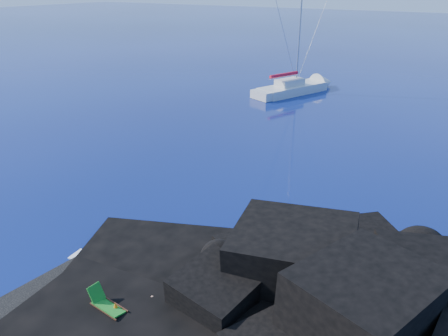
# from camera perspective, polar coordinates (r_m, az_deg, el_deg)

# --- Properties ---
(ground) EXTENTS (400.00, 400.00, 0.00)m
(ground) POSITION_cam_1_polar(r_m,az_deg,el_deg) (21.99, -23.93, -13.81)
(ground) COLOR #040C3B
(ground) RESTS_ON ground
(beach) EXTENTS (9.08, 6.86, 0.70)m
(beach) POSITION_cam_1_polar(r_m,az_deg,el_deg) (19.29, -14.44, -18.17)
(beach) COLOR black
(beach) RESTS_ON ground
(surf_foam) EXTENTS (10.00, 8.00, 0.06)m
(surf_foam) POSITION_cam_1_polar(r_m,az_deg,el_deg) (21.60, -4.85, -12.29)
(surf_foam) COLOR white
(surf_foam) RESTS_ON ground
(sailboat) EXTENTS (7.78, 14.15, 14.71)m
(sailboat) POSITION_cam_1_polar(r_m,az_deg,el_deg) (53.88, 8.91, 9.61)
(sailboat) COLOR silver
(sailboat) RESTS_ON ground
(deck_chair) EXTENTS (1.68, 0.86, 1.11)m
(deck_chair) POSITION_cam_1_polar(r_m,az_deg,el_deg) (18.48, -14.88, -16.67)
(deck_chair) COLOR #1A7820
(deck_chair) RESTS_ON beach
(towel) EXTENTS (2.41, 1.90, 0.06)m
(towel) POSITION_cam_1_polar(r_m,az_deg,el_deg) (19.15, -10.72, -16.64)
(towel) COLOR white
(towel) RESTS_ON beach
(sunbather) EXTENTS (1.84, 1.22, 0.24)m
(sunbather) POSITION_cam_1_polar(r_m,az_deg,el_deg) (19.05, -10.75, -16.29)
(sunbather) COLOR tan
(sunbather) RESTS_ON towel
(marker_cone) EXTENTS (0.45, 0.45, 0.60)m
(marker_cone) POSITION_cam_1_polar(r_m,az_deg,el_deg) (18.56, -13.96, -17.40)
(marker_cone) COLOR orange
(marker_cone) RESTS_ON beach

